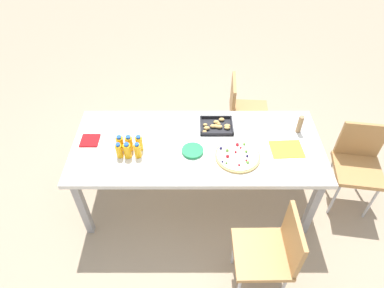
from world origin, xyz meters
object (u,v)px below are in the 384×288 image
chair_near_right (273,250)px  juice_bottle_4 (130,143)px  fruit_pizza (238,156)px  party_table (198,150)px  juice_bottle_2 (138,150)px  juice_bottle_1 (128,150)px  paper_folder (287,149)px  chair_far_right (244,109)px  juice_bottle_5 (140,143)px  juice_bottle_3 (121,143)px  chair_end (359,161)px  snack_tray (217,126)px  plate_stack (193,151)px  cardboard_tube (301,124)px  juice_bottle_0 (120,150)px  napkin_stack (91,140)px

chair_near_right → juice_bottle_4: 1.35m
chair_near_right → fruit_pizza: bearing=16.0°
party_table → chair_near_right: 0.99m
juice_bottle_2 → juice_bottle_1: bearing=-178.8°
fruit_pizza → juice_bottle_1: bearing=179.6°
party_table → juice_bottle_4: (-0.55, -0.06, 0.13)m
paper_folder → chair_far_right: bearing=106.1°
juice_bottle_5 → paper_folder: bearing=-0.1°
party_table → juice_bottle_3: juice_bottle_3 is taller
chair_end → chair_far_right: same height
chair_near_right → snack_tray: chair_near_right is taller
plate_stack → juice_bottle_3: bearing=176.8°
chair_end → chair_near_right: size_ratio=1.00×
juice_bottle_2 → juice_bottle_4: bearing=134.3°
snack_tray → plate_stack: 0.37m
juice_bottle_1 → cardboard_tube: (1.42, 0.30, 0.01)m
juice_bottle_5 → paper_folder: 1.20m
chair_far_right → fruit_pizza: 0.97m
snack_tray → cardboard_tube: size_ratio=1.76×
party_table → juice_bottle_0: (-0.62, -0.14, 0.13)m
juice_bottle_4 → paper_folder: bearing=-0.1°
juice_bottle_2 → napkin_stack: bearing=157.5°
chair_near_right → napkin_stack: (-1.42, 0.86, 0.24)m
chair_far_right → chair_near_right: (0.03, -1.60, 0.00)m
chair_far_right → party_table: bearing=-28.5°
juice_bottle_0 → paper_folder: bearing=3.3°
chair_near_right → snack_tray: (-0.35, 1.04, 0.25)m
chair_near_right → juice_bottle_0: size_ratio=5.99×
chair_end → paper_folder: 0.75m
fruit_pizza → plate_stack: 0.36m
juice_bottle_0 → cardboard_tube: (1.49, 0.30, 0.02)m
chair_end → juice_bottle_1: (-1.98, -0.17, 0.30)m
juice_bottle_0 → paper_folder: (1.35, 0.08, -0.06)m
chair_far_right → juice_bottle_5: (-0.96, -0.83, 0.30)m
party_table → cardboard_tube: bearing=10.5°
fruit_pizza → juice_bottle_4: bearing=174.3°
juice_bottle_0 → juice_bottle_5: 0.17m
chair_end → juice_bottle_0: (-2.05, -0.17, 0.30)m
party_table → juice_bottle_4: size_ratio=14.40×
juice_bottle_2 → juice_bottle_3: 0.17m
juice_bottle_1 → juice_bottle_2: bearing=1.2°
chair_far_right → juice_bottle_0: size_ratio=5.99×
plate_stack → chair_end: bearing=4.8°
paper_folder → snack_tray: bearing=154.0°
juice_bottle_0 → chair_end: bearing=4.8°
chair_far_right → cardboard_tube: size_ratio=5.11×
party_table → paper_folder: (0.73, -0.06, 0.07)m
cardboard_tube → juice_bottle_0: bearing=-168.7°
juice_bottle_4 → snack_tray: (0.72, 0.27, -0.05)m
chair_far_right → napkin_stack: chair_far_right is taller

